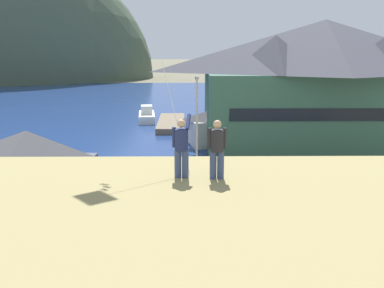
# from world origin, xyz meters

# --- Properties ---
(ground_plane) EXTENTS (600.00, 600.00, 0.00)m
(ground_plane) POSITION_xyz_m (0.00, 0.00, 0.00)
(ground_plane) COLOR #66604C
(parking_lot_pad) EXTENTS (40.00, 20.00, 0.10)m
(parking_lot_pad) POSITION_xyz_m (0.00, 5.00, 0.05)
(parking_lot_pad) COLOR gray
(parking_lot_pad) RESTS_ON ground
(bay_water) EXTENTS (360.00, 84.00, 0.03)m
(bay_water) POSITION_xyz_m (0.00, 60.00, 0.01)
(bay_water) COLOR navy
(bay_water) RESTS_ON ground
(harbor_lodge) EXTENTS (23.72, 12.04, 12.26)m
(harbor_lodge) POSITION_xyz_m (13.08, 23.00, 6.56)
(harbor_lodge) COLOR #38604C
(harbor_lodge) RESTS_ON ground
(storage_shed_near_lot) EXTENTS (8.17, 6.79, 4.97)m
(storage_shed_near_lot) POSITION_xyz_m (-9.63, 5.38, 2.59)
(storage_shed_near_lot) COLOR #474C56
(storage_shed_near_lot) RESTS_ON ground
(storage_shed_waterside) EXTENTS (6.85, 5.08, 3.88)m
(storage_shed_waterside) POSITION_xyz_m (3.24, 24.21, 2.02)
(storage_shed_waterside) COLOR beige
(storage_shed_waterside) RESTS_ON ground
(wharf_dock) EXTENTS (3.20, 12.34, 0.70)m
(wharf_dock) POSITION_xyz_m (-1.97, 35.74, 0.35)
(wharf_dock) COLOR #70604C
(wharf_dock) RESTS_ON ground
(moored_boat_wharfside) EXTENTS (2.60, 6.54, 2.16)m
(moored_boat_wharfside) POSITION_xyz_m (-5.31, 39.21, 0.72)
(moored_boat_wharfside) COLOR silver
(moored_boat_wharfside) RESTS_ON ground
(parked_car_mid_row_far) EXTENTS (4.31, 2.27, 1.82)m
(parked_car_mid_row_far) POSITION_xyz_m (7.70, 7.30, 1.06)
(parked_car_mid_row_far) COLOR navy
(parked_car_mid_row_far) RESTS_ON parking_lot_pad
(parked_car_front_row_red) EXTENTS (4.33, 2.32, 1.82)m
(parked_car_front_row_red) POSITION_xyz_m (1.89, 6.61, 1.06)
(parked_car_front_row_red) COLOR black
(parked_car_front_row_red) RESTS_ON parking_lot_pad
(parked_car_mid_row_center) EXTENTS (4.27, 2.19, 1.82)m
(parked_car_mid_row_center) POSITION_xyz_m (5.89, -0.29, 1.06)
(parked_car_mid_row_center) COLOR #236633
(parked_car_mid_row_center) RESTS_ON parking_lot_pad
(parked_car_back_row_left) EXTENTS (4.31, 2.28, 1.82)m
(parked_car_back_row_left) POSITION_xyz_m (1.07, 0.65, 1.06)
(parked_car_back_row_left) COLOR red
(parked_car_back_row_left) RESTS_ON parking_lot_pad
(parked_car_mid_row_near) EXTENTS (4.33, 2.32, 1.82)m
(parked_car_mid_row_near) POSITION_xyz_m (-6.87, -0.20, 1.06)
(parked_car_mid_row_near) COLOR #236633
(parked_car_mid_row_near) RESTS_ON parking_lot_pad
(parking_light_pole) EXTENTS (0.24, 0.78, 7.71)m
(parking_light_pole) POSITION_xyz_m (0.65, 10.55, 4.50)
(parking_light_pole) COLOR #ADADB2
(parking_light_pole) RESTS_ON parking_lot_pad
(person_kite_flyer) EXTENTS (0.56, 0.64, 1.86)m
(person_kite_flyer) POSITION_xyz_m (-0.22, -8.64, 7.07)
(person_kite_flyer) COLOR #384770
(person_kite_flyer) RESTS_ON grassy_hill_foreground
(person_companion) EXTENTS (0.55, 0.40, 1.74)m
(person_companion) POSITION_xyz_m (0.81, -8.78, 7.05)
(person_companion) COLOR #384770
(person_companion) RESTS_ON grassy_hill_foreground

